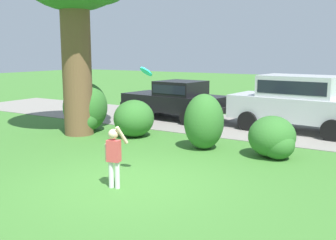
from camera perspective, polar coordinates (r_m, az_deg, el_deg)
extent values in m
plane|color=#3D752D|center=(8.43, -5.73, -9.03)|extent=(80.00, 80.00, 0.00)
cube|color=gray|center=(14.63, 11.69, -1.05)|extent=(28.00, 4.40, 0.02)
cylinder|color=brown|center=(13.29, -12.96, 7.49)|extent=(0.94, 0.94, 4.47)
ellipsoid|color=#33702B|center=(13.81, -11.78, 1.82)|extent=(1.44, 1.56, 1.69)
ellipsoid|color=#33702B|center=(13.56, -12.07, -0.04)|extent=(0.99, 0.99, 0.89)
ellipsoid|color=#33702B|center=(12.78, -4.92, 0.23)|extent=(1.27, 1.36, 1.19)
ellipsoid|color=#33702B|center=(11.14, 5.18, -0.23)|extent=(1.12, 1.14, 1.56)
ellipsoid|color=#33702B|center=(10.66, 14.69, -2.30)|extent=(1.21, 1.29, 1.08)
ellipsoid|color=#33702B|center=(10.49, 15.49, -3.39)|extent=(0.85, 0.85, 0.77)
cube|color=black|center=(16.11, 0.91, 2.55)|extent=(4.36, 2.24, 0.64)
cube|color=black|center=(15.86, 1.84, 4.62)|extent=(1.83, 1.78, 0.56)
cube|color=black|center=(15.86, 1.84, 4.62)|extent=(1.70, 1.78, 0.34)
cylinder|color=black|center=(16.26, -4.76, 1.24)|extent=(0.62, 0.28, 0.60)
cylinder|color=black|center=(17.69, -0.67, 1.96)|extent=(0.62, 0.28, 0.60)
cylinder|color=black|center=(14.66, 2.82, 0.32)|extent=(0.62, 0.28, 0.60)
cylinder|color=black|center=(16.23, 6.59, 1.19)|extent=(0.62, 0.28, 0.60)
cube|color=black|center=(17.48, -4.75, 2.56)|extent=(0.29, 1.75, 0.20)
cube|color=black|center=(14.98, 7.51, 1.30)|extent=(0.29, 1.75, 0.20)
cube|color=silver|center=(14.28, 18.11, 1.61)|extent=(4.63, 2.19, 0.80)
cube|color=silver|center=(14.19, 18.27, 4.65)|extent=(2.60, 1.81, 0.72)
cube|color=black|center=(14.19, 18.27, 4.65)|extent=(2.40, 1.81, 0.43)
cylinder|color=black|center=(13.98, 11.36, -0.16)|extent=(0.70, 0.27, 0.68)
cylinder|color=black|center=(15.69, 14.27, 0.80)|extent=(0.70, 0.27, 0.68)
cylinder|color=black|center=(13.08, 22.50, -1.41)|extent=(0.70, 0.27, 0.68)
cube|color=black|center=(15.16, 9.84, 1.65)|extent=(0.26, 1.75, 0.20)
cylinder|color=white|center=(8.14, -8.16, -7.74)|extent=(0.10, 0.10, 0.55)
cylinder|color=white|center=(8.07, -7.27, -7.86)|extent=(0.10, 0.10, 0.55)
cube|color=#DB4C4C|center=(7.97, -7.80, -4.41)|extent=(0.29, 0.21, 0.44)
sphere|color=beige|center=(7.89, -7.86, -2.01)|extent=(0.20, 0.20, 0.20)
cylinder|color=beige|center=(7.87, -6.65, -2.17)|extent=(0.17, 0.27, 0.39)
cylinder|color=beige|center=(8.05, -8.81, -4.65)|extent=(0.07, 0.07, 0.36)
cylinder|color=#1EB7B2|center=(8.04, -3.17, 6.96)|extent=(0.32, 0.25, 0.26)
cylinder|color=red|center=(8.04, -3.17, 6.99)|extent=(0.18, 0.14, 0.15)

